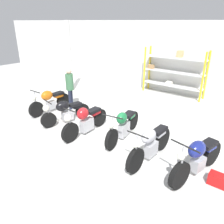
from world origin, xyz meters
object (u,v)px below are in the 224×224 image
Objects in this scene: shelving_rack at (173,71)px; motorcycle_black at (65,111)px; motorcycle_orange at (49,100)px; motorcycle_red at (85,120)px; motorcycle_silver at (150,144)px; motorcycle_green at (123,125)px; person_browsing at (70,85)px; motorcycle_blue at (198,157)px; toolbox at (218,180)px.

motorcycle_black is at bearing -106.76° from shelving_rack.
shelving_rack is at bearing 149.89° from motorcycle_orange.
motorcycle_black is at bearing -99.41° from motorcycle_red.
motorcycle_black is 3.69m from motorcycle_silver.
motorcycle_green reaches higher than motorcycle_black.
motorcycle_silver is 1.19× the size of person_browsing.
motorcycle_blue is (6.22, -0.37, 0.01)m from motorcycle_orange.
motorcycle_red is at bearing -94.74° from shelving_rack.
person_browsing reaches higher than motorcycle_green.
toolbox is (0.55, -0.03, -0.38)m from motorcycle_blue.
shelving_rack is 1.60× the size of motorcycle_black.
motorcycle_orange is 0.93× the size of motorcycle_green.
motorcycle_orange is 0.96× the size of motorcycle_silver.
motorcycle_black is 0.93× the size of motorcycle_silver.
motorcycle_green is at bearing 112.01° from motorcycle_red.
motorcycle_red is at bearing -75.21° from motorcycle_blue.
motorcycle_silver is (2.46, -0.02, 0.01)m from motorcycle_red.
motorcycle_blue is 1.18× the size of person_browsing.
toolbox is (3.75, -5.79, -1.07)m from shelving_rack.
motorcycle_black is 0.90× the size of motorcycle_green.
person_browsing is at bearing -121.87° from motorcycle_red.
motorcycle_blue is (2.50, -0.41, 0.04)m from motorcycle_green.
shelving_rack reaches higher than motorcycle_red.
person_browsing is (-2.13, 1.28, 0.55)m from motorcycle_red.
motorcycle_black is 4.47× the size of toolbox.
person_browsing is at bearing -111.59° from motorcycle_green.
motorcycle_red is at bearing 78.69° from motorcycle_orange.
motorcycle_black reaches higher than toolbox.
motorcycle_red is 2.54m from person_browsing.
motorcycle_orange is at bearing -101.31° from motorcycle_red.
motorcycle_black is 1.54m from person_browsing.
toolbox is at bearing 85.71° from motorcycle_orange.
motorcycle_red is 1.18× the size of person_browsing.
motorcycle_blue is at bearing 176.49° from toolbox.
motorcycle_blue is (3.69, 0.10, 0.03)m from motorcycle_red.
shelving_rack is 1.51× the size of motorcycle_blue.
motorcycle_green is at bearing -85.95° from motorcycle_blue.
motorcycle_blue is (1.23, 0.12, 0.02)m from motorcycle_silver.
motorcycle_green is 2.53m from motorcycle_blue.
motorcycle_silver is at bearing -71.29° from motorcycle_blue.
toolbox is at bearing 94.97° from motorcycle_silver.
motorcycle_blue reaches higher than motorcycle_black.
motorcycle_red is 4.74× the size of toolbox.
person_browsing is at bearing -119.76° from shelving_rack.
motorcycle_red is 0.95× the size of motorcycle_green.
motorcycle_silver is (3.68, -0.20, 0.05)m from motorcycle_black.
motorcycle_orange is 0.97× the size of motorcycle_blue.
motorcycle_black is (-1.71, -5.67, -0.76)m from shelving_rack.
motorcycle_green is 1.05× the size of motorcycle_blue.
shelving_rack is 5.91m from motorcycle_red.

